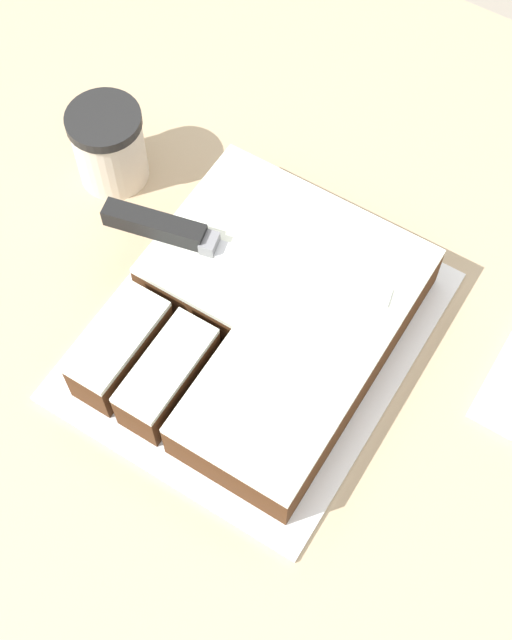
% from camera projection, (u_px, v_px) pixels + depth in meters
% --- Properties ---
extents(ground_plane, '(8.00, 8.00, 0.00)m').
position_uv_depth(ground_plane, '(291.00, 562.00, 1.75)').
color(ground_plane, '#9E9384').
extents(countertop, '(1.40, 1.10, 0.93)m').
position_uv_depth(countertop, '(301.00, 489.00, 1.34)').
color(countertop, tan).
rests_on(countertop, ground_plane).
extents(cake_board, '(0.31, 0.37, 0.01)m').
position_uv_depth(cake_board, '(256.00, 335.00, 0.94)').
color(cake_board, white).
rests_on(cake_board, countertop).
extents(cake, '(0.26, 0.32, 0.06)m').
position_uv_depth(cake, '(262.00, 318.00, 0.91)').
color(cake, '#472814').
rests_on(cake, cake_board).
extents(knife, '(0.30, 0.09, 0.02)m').
position_uv_depth(knife, '(183.00, 235.00, 0.91)').
color(knife, silver).
rests_on(knife, cake).
extents(coffee_cup, '(0.08, 0.08, 0.10)m').
position_uv_depth(coffee_cup, '(109.00, 146.00, 1.00)').
color(coffee_cup, beige).
rests_on(coffee_cup, countertop).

